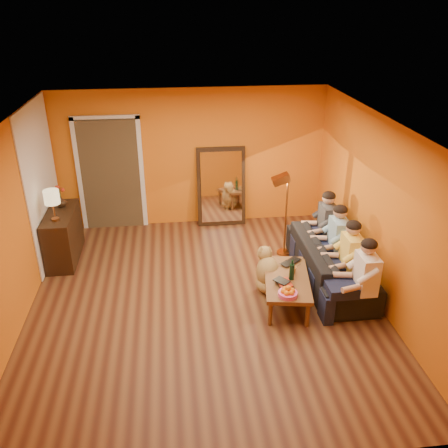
{
  "coord_description": "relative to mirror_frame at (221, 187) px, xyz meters",
  "views": [
    {
      "loc": [
        -0.39,
        -5.77,
        4.05
      ],
      "look_at": [
        0.35,
        0.5,
        1.0
      ],
      "focal_mm": 38.0,
      "sensor_mm": 36.0,
      "label": 1
    }
  ],
  "objects": [
    {
      "name": "sideboard",
      "position": [
        -2.79,
        -1.08,
        -0.34
      ],
      "size": [
        0.44,
        1.18,
        0.85
      ],
      "primitive_type": "cube",
      "color": "#332011",
      "rests_on": "floor"
    },
    {
      "name": "mirror_frame",
      "position": [
        0.0,
        0.0,
        0.0
      ],
      "size": [
        0.92,
        0.27,
        1.51
      ],
      "primitive_type": "cube",
      "rotation": [
        -0.14,
        0.0,
        0.0
      ],
      "color": "#332011",
      "rests_on": "floor"
    },
    {
      "name": "doorway_recess",
      "position": [
        -2.05,
        0.2,
        0.29
      ],
      "size": [
        1.06,
        0.3,
        2.1
      ],
      "primitive_type": "cube",
      "color": "#3F2D19",
      "rests_on": "floor"
    },
    {
      "name": "book_mid",
      "position": [
        0.46,
        -2.98,
        -0.31
      ],
      "size": [
        0.2,
        0.26,
        0.02
      ],
      "primitive_type": "imported",
      "rotation": [
        0.0,
        0.0,
        0.12
      ],
      "color": "#AA2A13",
      "rests_on": "book_lower"
    },
    {
      "name": "person_far_left",
      "position": [
        1.58,
        -3.26,
        -0.15
      ],
      "size": [
        0.7,
        0.44,
        1.22
      ],
      "primitive_type": null,
      "color": "white",
      "rests_on": "sofa"
    },
    {
      "name": "dog",
      "position": [
        0.43,
        -2.41,
        -0.42
      ],
      "size": [
        0.51,
        0.66,
        0.69
      ],
      "primitive_type": null,
      "rotation": [
        0.0,
        0.0,
        -0.26
      ],
      "color": "tan",
      "rests_on": "floor"
    },
    {
      "name": "person_mid_left",
      "position": [
        1.58,
        -2.71,
        -0.15
      ],
      "size": [
        0.7,
        0.44,
        1.22
      ],
      "primitive_type": null,
      "color": "#F4D051",
      "rests_on": "sofa"
    },
    {
      "name": "laptop",
      "position": [
        0.81,
        -2.44,
        -0.33
      ],
      "size": [
        0.42,
        0.39,
        0.03
      ],
      "primitive_type": "imported",
      "rotation": [
        0.0,
        0.0,
        0.62
      ],
      "color": "black",
      "rests_on": "coffee_table"
    },
    {
      "name": "flowers",
      "position": [
        -2.79,
        -0.83,
        0.41
      ],
      "size": [
        0.17,
        0.17,
        0.39
      ],
      "primitive_type": null,
      "color": "#AA2A13",
      "rests_on": "vase"
    },
    {
      "name": "door_jamb_left",
      "position": [
        -2.62,
        0.08,
        0.29
      ],
      "size": [
        0.08,
        0.06,
        2.2
      ],
      "primitive_type": "cube",
      "color": "white",
      "rests_on": "wall_back"
    },
    {
      "name": "vase",
      "position": [
        -2.79,
        -0.83,
        0.18
      ],
      "size": [
        0.17,
        0.17,
        0.18
      ],
      "primitive_type": "imported",
      "color": "#332011",
      "rests_on": "sideboard"
    },
    {
      "name": "mirror_glass",
      "position": [
        0.0,
        -0.04,
        0.0
      ],
      "size": [
        0.78,
        0.21,
        1.35
      ],
      "primitive_type": "cube",
      "rotation": [
        -0.14,
        0.0,
        0.0
      ],
      "color": "white",
      "rests_on": "mirror_frame"
    },
    {
      "name": "door_jamb_right",
      "position": [
        -1.48,
        0.08,
        0.29
      ],
      "size": [
        0.08,
        0.06,
        2.2
      ],
      "primitive_type": "cube",
      "color": "white",
      "rests_on": "wall_back"
    },
    {
      "name": "room_shell",
      "position": [
        -0.55,
        -2.26,
        0.54
      ],
      "size": [
        5.0,
        5.5,
        2.6
      ],
      "color": "brown",
      "rests_on": "ground"
    },
    {
      "name": "floor_lamp",
      "position": [
        0.93,
        -1.37,
        -0.04
      ],
      "size": [
        0.3,
        0.25,
        1.44
      ],
      "primitive_type": null,
      "rotation": [
        0.0,
        0.0,
        -0.02
      ],
      "color": "#AB6832",
      "rests_on": "floor"
    },
    {
      "name": "fruit_bowl",
      "position": [
        0.53,
        -3.24,
        -0.26
      ],
      "size": [
        0.26,
        0.26,
        0.16
      ],
      "primitive_type": null,
      "color": "#EE54A4",
      "rests_on": "coffee_table"
    },
    {
      "name": "book_lower",
      "position": [
        0.45,
        -2.99,
        -0.33
      ],
      "size": [
        0.23,
        0.29,
        0.03
      ],
      "primitive_type": "imported",
      "rotation": [
        0.0,
        0.0,
        0.11
      ],
      "color": "#332011",
      "rests_on": "coffee_table"
    },
    {
      "name": "book_upper",
      "position": [
        0.45,
        -3.0,
        -0.29
      ],
      "size": [
        0.25,
        0.26,
        0.02
      ],
      "primitive_type": "imported",
      "rotation": [
        0.0,
        0.0,
        0.66
      ],
      "color": "black",
      "rests_on": "book_mid"
    },
    {
      "name": "coffee_table",
      "position": [
        0.63,
        -2.79,
        -0.55
      ],
      "size": [
        0.81,
        1.31,
        0.42
      ],
      "primitive_type": null,
      "rotation": [
        0.0,
        0.0,
        -0.17
      ],
      "color": "brown",
      "rests_on": "floor"
    },
    {
      "name": "person_mid_right",
      "position": [
        1.58,
        -2.16,
        -0.15
      ],
      "size": [
        0.7,
        0.44,
        1.22
      ],
      "primitive_type": null,
      "color": "#7FA7C4",
      "rests_on": "sofa"
    },
    {
      "name": "tumbler",
      "position": [
        0.75,
        -2.67,
        -0.29
      ],
      "size": [
        0.1,
        0.1,
        0.09
      ],
      "primitive_type": "imported",
      "rotation": [
        0.0,
        0.0,
        -0.01
      ],
      "color": "#B27F3F",
      "rests_on": "coffee_table"
    },
    {
      "name": "table_lamp",
      "position": [
        -2.79,
        -1.38,
        0.34
      ],
      "size": [
        0.24,
        0.24,
        0.51
      ],
      "primitive_type": null,
      "color": "beige",
      "rests_on": "sideboard"
    },
    {
      "name": "wine_bottle",
      "position": [
        0.68,
        -2.84,
        -0.18
      ],
      "size": [
        0.07,
        0.07,
        0.31
      ],
      "primitive_type": "cylinder",
      "color": "black",
      "rests_on": "coffee_table"
    },
    {
      "name": "person_far_right",
      "position": [
        1.58,
        -1.61,
        -0.15
      ],
      "size": [
        0.7,
        0.44,
        1.22
      ],
      "primitive_type": null,
      "color": "#35363B",
      "rests_on": "sofa"
    },
    {
      "name": "door_header",
      "position": [
        -2.05,
        0.08,
        1.36
      ],
      "size": [
        1.22,
        0.06,
        0.08
      ],
      "primitive_type": "cube",
      "color": "white",
      "rests_on": "wall_back"
    },
    {
      "name": "white_accent",
      "position": [
        -3.04,
        -0.88,
        0.54
      ],
      "size": [
        0.02,
        1.9,
        2.58
      ],
      "primitive_type": "cube",
      "color": "white",
      "rests_on": "wall_left"
    },
    {
      "name": "sofa",
      "position": [
        1.45,
        -2.26,
        -0.44
      ],
      "size": [
        2.21,
        0.86,
        0.65
      ],
      "primitive_type": "imported",
      "rotation": [
        0.0,
        0.0,
        1.57
      ],
      "color": "black",
      "rests_on": "floor"
    }
  ]
}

